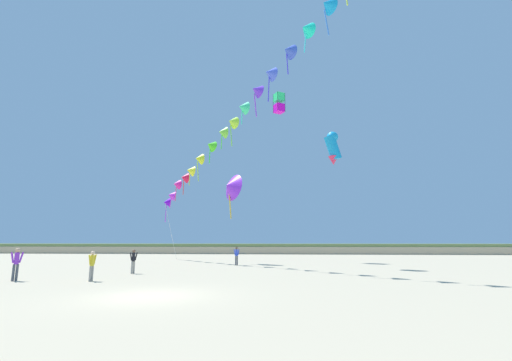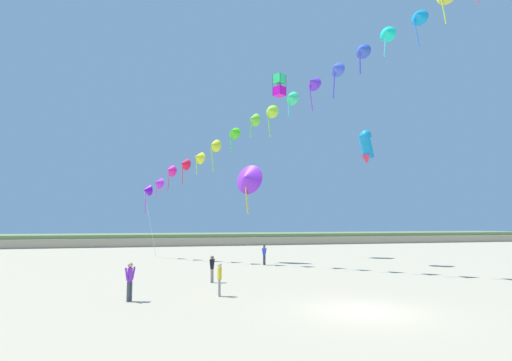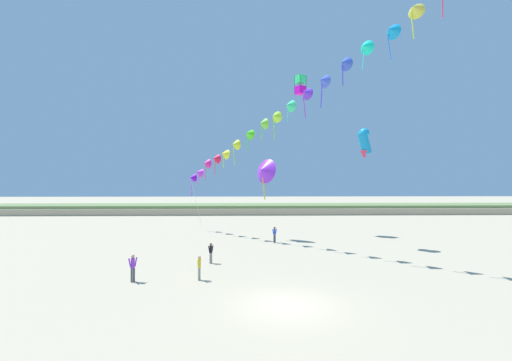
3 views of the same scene
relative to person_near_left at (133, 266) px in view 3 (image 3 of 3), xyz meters
The scene contains 10 objects.
ground_plane 10.19m from the person_near_left, 25.15° to the right, with size 240.00×240.00×0.00m, color tan.
dune_ridge 46.24m from the person_near_left, 78.55° to the left, with size 120.00×9.47×1.72m.
person_near_left is the anchor object (origin of this frame).
person_near_right 4.12m from the person_near_left, ahead, with size 0.22×0.55×1.58m.
person_mid_center 16.71m from the person_near_left, 53.30° to the left, with size 0.53×0.35×1.62m.
person_far_left 6.42m from the person_near_left, 46.94° to the left, with size 0.41×0.47×1.57m.
kite_banner_string 18.92m from the person_near_left, 40.34° to the left, with size 23.02×27.83×20.58m.
large_kite_low_lead 23.59m from the person_near_left, 31.37° to the left, with size 1.77×1.45×2.94m.
large_kite_mid_trail 30.53m from the person_near_left, 56.58° to the left, with size 1.45×1.45×2.35m.
large_kite_high_solo 19.09m from the person_near_left, 60.03° to the left, with size 2.91×2.98×4.64m.
Camera 3 is at (-2.00, -17.31, 6.35)m, focal length 24.00 mm.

